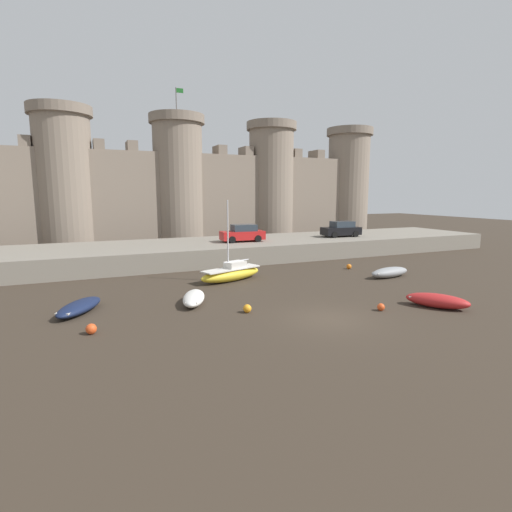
{
  "coord_description": "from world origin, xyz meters",
  "views": [
    {
      "loc": [
        -10.91,
        -15.94,
        6.17
      ],
      "look_at": [
        -1.56,
        5.32,
        2.5
      ],
      "focal_mm": 28.0,
      "sensor_mm": 36.0,
      "label": 1
    }
  ],
  "objects_px": {
    "mooring_buoy_off_centre": "(381,307)",
    "rowboat_midflat_centre": "(437,300)",
    "mooring_buoy_mid_mud": "(247,309)",
    "sailboat_near_channel_left": "(231,273)",
    "car_quay_west": "(341,229)",
    "mooring_buoy_near_shore": "(91,329)",
    "rowboat_foreground_left": "(390,272)",
    "mooring_buoy_near_channel": "(349,267)",
    "car_quay_centre_west": "(243,233)",
    "rowboat_near_channel_right": "(79,307)",
    "rowboat_midflat_right": "(194,298)"
  },
  "relations": [
    {
      "from": "car_quay_west",
      "to": "mooring_buoy_near_shore",
      "type": "bearing_deg",
      "value": -146.73
    },
    {
      "from": "rowboat_midflat_right",
      "to": "mooring_buoy_mid_mud",
      "type": "bearing_deg",
      "value": -52.67
    },
    {
      "from": "rowboat_near_channel_right",
      "to": "car_quay_centre_west",
      "type": "relative_size",
      "value": 0.9
    },
    {
      "from": "rowboat_near_channel_right",
      "to": "mooring_buoy_off_centre",
      "type": "relative_size",
      "value": 9.47
    },
    {
      "from": "rowboat_foreground_left",
      "to": "rowboat_midflat_centre",
      "type": "bearing_deg",
      "value": -113.92
    },
    {
      "from": "mooring_buoy_near_channel",
      "to": "mooring_buoy_off_centre",
      "type": "height_order",
      "value": "mooring_buoy_near_channel"
    },
    {
      "from": "sailboat_near_channel_left",
      "to": "mooring_buoy_near_shore",
      "type": "height_order",
      "value": "sailboat_near_channel_left"
    },
    {
      "from": "mooring_buoy_near_shore",
      "to": "car_quay_west",
      "type": "xyz_separation_m",
      "value": [
        25.02,
        16.41,
        2.15
      ]
    },
    {
      "from": "mooring_buoy_mid_mud",
      "to": "car_quay_west",
      "type": "distance_m",
      "value": 23.94
    },
    {
      "from": "rowboat_near_channel_right",
      "to": "mooring_buoy_mid_mud",
      "type": "relative_size",
      "value": 8.58
    },
    {
      "from": "sailboat_near_channel_left",
      "to": "mooring_buoy_mid_mud",
      "type": "xyz_separation_m",
      "value": [
        -1.9,
        -7.54,
        -0.33
      ]
    },
    {
      "from": "mooring_buoy_mid_mud",
      "to": "mooring_buoy_off_centre",
      "type": "bearing_deg",
      "value": -20.94
    },
    {
      "from": "car_quay_west",
      "to": "car_quay_centre_west",
      "type": "height_order",
      "value": "same"
    },
    {
      "from": "rowboat_near_channel_right",
      "to": "mooring_buoy_off_centre",
      "type": "xyz_separation_m",
      "value": [
        14.64,
        -6.03,
        -0.13
      ]
    },
    {
      "from": "mooring_buoy_near_channel",
      "to": "mooring_buoy_near_shore",
      "type": "xyz_separation_m",
      "value": [
        -19.81,
        -7.99,
        0.03
      ]
    },
    {
      "from": "car_quay_centre_west",
      "to": "mooring_buoy_off_centre",
      "type": "bearing_deg",
      "value": -89.11
    },
    {
      "from": "rowboat_foreground_left",
      "to": "car_quay_centre_west",
      "type": "height_order",
      "value": "car_quay_centre_west"
    },
    {
      "from": "rowboat_midflat_centre",
      "to": "mooring_buoy_mid_mud",
      "type": "height_order",
      "value": "rowboat_midflat_centre"
    },
    {
      "from": "rowboat_midflat_right",
      "to": "mooring_buoy_off_centre",
      "type": "distance_m",
      "value": 10.22
    },
    {
      "from": "rowboat_foreground_left",
      "to": "car_quay_west",
      "type": "bearing_deg",
      "value": 70.15
    },
    {
      "from": "rowboat_midflat_centre",
      "to": "rowboat_near_channel_right",
      "type": "relative_size",
      "value": 0.89
    },
    {
      "from": "rowboat_midflat_centre",
      "to": "rowboat_foreground_left",
      "type": "distance_m",
      "value": 7.88
    },
    {
      "from": "rowboat_foreground_left",
      "to": "mooring_buoy_mid_mud",
      "type": "xyz_separation_m",
      "value": [
        -13.03,
        -3.93,
        -0.17
      ]
    },
    {
      "from": "mooring_buoy_near_channel",
      "to": "mooring_buoy_near_shore",
      "type": "relative_size",
      "value": 0.89
    },
    {
      "from": "car_quay_west",
      "to": "mooring_buoy_near_channel",
      "type": "bearing_deg",
      "value": -121.72
    },
    {
      "from": "mooring_buoy_mid_mud",
      "to": "car_quay_centre_west",
      "type": "height_order",
      "value": "car_quay_centre_west"
    },
    {
      "from": "rowboat_midflat_centre",
      "to": "mooring_buoy_off_centre",
      "type": "bearing_deg",
      "value": 166.93
    },
    {
      "from": "rowboat_midflat_right",
      "to": "rowboat_foreground_left",
      "type": "bearing_deg",
      "value": 4.37
    },
    {
      "from": "sailboat_near_channel_left",
      "to": "mooring_buoy_near_shore",
      "type": "relative_size",
      "value": 11.99
    },
    {
      "from": "mooring_buoy_mid_mud",
      "to": "mooring_buoy_near_channel",
      "type": "xyz_separation_m",
      "value": [
        12.27,
        7.81,
        -0.01
      ]
    },
    {
      "from": "rowboat_midflat_centre",
      "to": "mooring_buoy_mid_mud",
      "type": "xyz_separation_m",
      "value": [
        -9.84,
        3.28,
        -0.18
      ]
    },
    {
      "from": "rowboat_near_channel_right",
      "to": "mooring_buoy_mid_mud",
      "type": "xyz_separation_m",
      "value": [
        8.02,
        -3.5,
        -0.11
      ]
    },
    {
      "from": "mooring_buoy_near_channel",
      "to": "car_quay_west",
      "type": "height_order",
      "value": "car_quay_west"
    },
    {
      "from": "rowboat_foreground_left",
      "to": "car_quay_centre_west",
      "type": "relative_size",
      "value": 0.88
    },
    {
      "from": "rowboat_midflat_right",
      "to": "car_quay_west",
      "type": "xyz_separation_m",
      "value": [
        19.59,
        13.45,
        2.04
      ]
    },
    {
      "from": "mooring_buoy_off_centre",
      "to": "rowboat_midflat_centre",
      "type": "bearing_deg",
      "value": -13.07
    },
    {
      "from": "rowboat_midflat_centre",
      "to": "car_quay_west",
      "type": "height_order",
      "value": "car_quay_west"
    },
    {
      "from": "rowboat_midflat_right",
      "to": "mooring_buoy_near_channel",
      "type": "bearing_deg",
      "value": 19.3
    },
    {
      "from": "sailboat_near_channel_left",
      "to": "mooring_buoy_off_centre",
      "type": "distance_m",
      "value": 11.13
    },
    {
      "from": "sailboat_near_channel_left",
      "to": "car_quay_west",
      "type": "xyz_separation_m",
      "value": [
        15.57,
        8.69,
        1.84
      ]
    },
    {
      "from": "rowboat_near_channel_right",
      "to": "mooring_buoy_near_channel",
      "type": "distance_m",
      "value": 20.74
    },
    {
      "from": "mooring_buoy_near_shore",
      "to": "car_quay_centre_west",
      "type": "distance_m",
      "value": 21.69
    },
    {
      "from": "mooring_buoy_near_channel",
      "to": "mooring_buoy_mid_mud",
      "type": "bearing_deg",
      "value": -147.53
    },
    {
      "from": "rowboat_midflat_centre",
      "to": "mooring_buoy_near_shore",
      "type": "relative_size",
      "value": 7.07
    },
    {
      "from": "mooring_buoy_mid_mud",
      "to": "sailboat_near_channel_left",
      "type": "bearing_deg",
      "value": 75.83
    },
    {
      "from": "rowboat_near_channel_right",
      "to": "mooring_buoy_near_shore",
      "type": "relative_size",
      "value": 7.94
    },
    {
      "from": "rowboat_near_channel_right",
      "to": "mooring_buoy_near_shore",
      "type": "xyz_separation_m",
      "value": [
        0.48,
        -3.68,
        -0.09
      ]
    },
    {
      "from": "sailboat_near_channel_left",
      "to": "mooring_buoy_near_channel",
      "type": "xyz_separation_m",
      "value": [
        10.37,
        0.27,
        -0.34
      ]
    },
    {
      "from": "rowboat_near_channel_right",
      "to": "rowboat_foreground_left",
      "type": "distance_m",
      "value": 21.06
    },
    {
      "from": "rowboat_near_channel_right",
      "to": "mooring_buoy_near_shore",
      "type": "distance_m",
      "value": 3.71
    }
  ]
}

